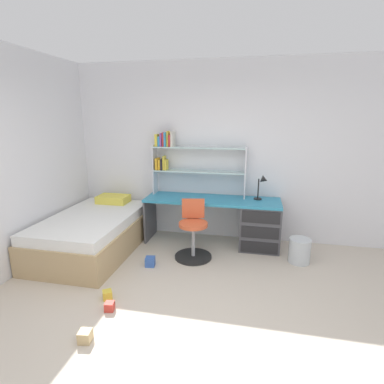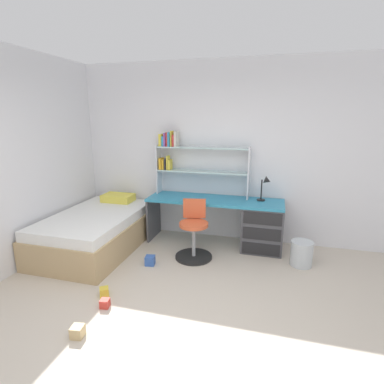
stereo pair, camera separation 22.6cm
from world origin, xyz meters
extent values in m
cube|color=beige|center=(0.00, 0.00, -0.01)|extent=(5.72, 5.99, 0.02)
cube|color=silver|center=(0.00, 2.52, 1.39)|extent=(5.72, 0.06, 2.77)
cube|color=teal|center=(-0.10, 2.18, 0.70)|extent=(2.05, 0.59, 0.04)
cube|color=#4C4C51|center=(0.64, 2.18, 0.34)|extent=(0.58, 0.56, 0.68)
cube|color=#4C4C51|center=(-1.11, 2.18, 0.34)|extent=(0.03, 0.53, 0.68)
cube|color=black|center=(0.64, 1.89, 0.11)|extent=(0.53, 0.01, 0.17)
cube|color=black|center=(0.64, 1.89, 0.34)|extent=(0.53, 0.01, 0.17)
cube|color=black|center=(0.64, 1.89, 0.57)|extent=(0.53, 0.01, 0.17)
cube|color=silver|center=(-1.06, 2.35, 1.11)|extent=(0.02, 0.22, 0.78)
cube|color=silver|center=(0.38, 2.35, 1.11)|extent=(0.02, 0.22, 0.78)
cube|color=silver|center=(-0.34, 2.35, 1.10)|extent=(1.42, 0.22, 0.02)
cube|color=silver|center=(-0.34, 2.35, 1.47)|extent=(1.42, 0.22, 0.02)
cube|color=gold|center=(-1.01, 2.35, 1.20)|extent=(0.04, 0.16, 0.18)
cube|color=gold|center=(-0.97, 2.35, 1.19)|extent=(0.03, 0.14, 0.16)
cube|color=#26262D|center=(-0.93, 2.35, 1.20)|extent=(0.02, 0.15, 0.18)
cube|color=yellow|center=(-0.90, 2.35, 1.22)|extent=(0.03, 0.12, 0.22)
cube|color=yellow|center=(-0.86, 2.35, 1.19)|extent=(0.03, 0.15, 0.16)
cube|color=yellow|center=(-1.01, 2.35, 1.58)|extent=(0.04, 0.13, 0.19)
cube|color=#338CBF|center=(-0.97, 2.35, 1.56)|extent=(0.03, 0.13, 0.15)
cube|color=purple|center=(-0.93, 2.35, 1.59)|extent=(0.03, 0.14, 0.20)
cube|color=red|center=(-0.90, 2.35, 1.59)|extent=(0.03, 0.13, 0.22)
cube|color=#338CBF|center=(-0.86, 2.35, 1.59)|extent=(0.03, 0.18, 0.22)
cube|color=yellow|center=(-0.83, 2.35, 1.60)|extent=(0.02, 0.13, 0.24)
cube|color=red|center=(-0.79, 2.35, 1.57)|extent=(0.03, 0.13, 0.18)
cube|color=beige|center=(-0.75, 2.35, 1.60)|extent=(0.03, 0.18, 0.23)
cylinder|color=black|center=(0.58, 2.29, 0.73)|extent=(0.12, 0.12, 0.02)
cylinder|color=black|center=(0.58, 2.29, 0.89)|extent=(0.02, 0.02, 0.30)
cone|color=black|center=(0.66, 2.24, 1.04)|extent=(0.12, 0.11, 0.13)
cylinder|color=black|center=(-0.27, 1.61, 0.01)|extent=(0.52, 0.52, 0.03)
cylinder|color=#A5A8AD|center=(-0.27, 1.61, 0.24)|extent=(0.05, 0.05, 0.47)
cylinder|color=#D85933|center=(-0.27, 1.61, 0.50)|extent=(0.40, 0.40, 0.05)
cube|color=#D85933|center=(-0.31, 1.79, 0.67)|extent=(0.32, 0.11, 0.28)
cube|color=tan|center=(-1.76, 1.53, 0.20)|extent=(1.16, 1.88, 0.41)
cube|color=white|center=(-1.76, 1.53, 0.48)|extent=(1.10, 1.82, 0.14)
cube|color=#EAD84C|center=(-1.76, 2.22, 0.61)|extent=(0.50, 0.32, 0.12)
cylinder|color=silver|center=(1.17, 1.78, 0.17)|extent=(0.29, 0.29, 0.34)
cube|color=#3860B7|center=(-0.78, 1.25, 0.06)|extent=(0.14, 0.14, 0.12)
cube|color=red|center=(-0.87, 0.26, 0.05)|extent=(0.11, 0.11, 0.09)
cube|color=tan|center=(-0.87, -0.19, 0.05)|extent=(0.12, 0.12, 0.11)
cube|color=gold|center=(-0.99, 0.44, 0.05)|extent=(0.13, 0.13, 0.10)
camera|label=1|loc=(0.52, -2.21, 1.94)|focal=28.12mm
camera|label=2|loc=(0.74, -2.15, 1.94)|focal=28.12mm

